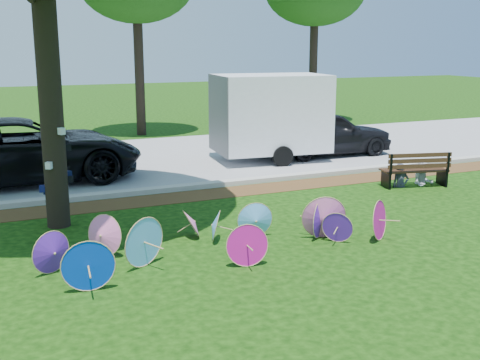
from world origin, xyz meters
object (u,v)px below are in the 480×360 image
at_px(cargo_trailer, 271,113).
at_px(person_right, 424,162).
at_px(dark_pickup, 326,133).
at_px(park_bench, 414,169).
at_px(black_van, 23,151).
at_px(parasol_pile, 225,232).
at_px(person_left, 402,164).

height_order(cargo_trailer, person_right, cargo_trailer).
xyz_separation_m(dark_pickup, park_bench, (-0.22, -4.53, -0.28)).
relative_size(black_van, park_bench, 3.56).
relative_size(black_van, person_right, 5.22).
xyz_separation_m(black_van, person_right, (9.21, -4.31, -0.26)).
xyz_separation_m(parasol_pile, person_right, (6.53, 2.72, 0.20)).
bearing_deg(person_left, person_right, 18.63).
bearing_deg(cargo_trailer, parasol_pile, -115.33).
relative_size(parasol_pile, black_van, 1.05).
xyz_separation_m(black_van, person_left, (8.51, -4.31, -0.25)).
relative_size(cargo_trailer, person_right, 2.86).
bearing_deg(park_bench, person_right, 22.03).
height_order(parasol_pile, park_bench, park_bench).
distance_m(parasol_pile, person_right, 7.08).
bearing_deg(cargo_trailer, black_van, -172.24).
bearing_deg(person_left, dark_pickup, 101.34).
bearing_deg(person_right, park_bench, -150.63).
distance_m(dark_pickup, park_bench, 4.54).
bearing_deg(park_bench, parasol_pile, -142.74).
xyz_separation_m(cargo_trailer, person_right, (2.08, -4.48, -0.87)).
height_order(park_bench, person_left, person_left).
height_order(parasol_pile, cargo_trailer, cargo_trailer).
bearing_deg(dark_pickup, cargo_trailer, 91.99).
xyz_separation_m(park_bench, person_left, (-0.35, 0.05, 0.14)).
bearing_deg(person_right, parasol_pile, -136.15).
xyz_separation_m(parasol_pile, cargo_trailer, (4.45, 7.20, 1.08)).
xyz_separation_m(parasol_pile, park_bench, (6.18, 2.67, 0.07)).
height_order(cargo_trailer, park_bench, cargo_trailer).
xyz_separation_m(dark_pickup, cargo_trailer, (-1.95, 0.00, 0.72)).
relative_size(person_left, person_right, 1.01).
height_order(parasol_pile, person_left, person_left).
relative_size(park_bench, person_left, 1.46).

